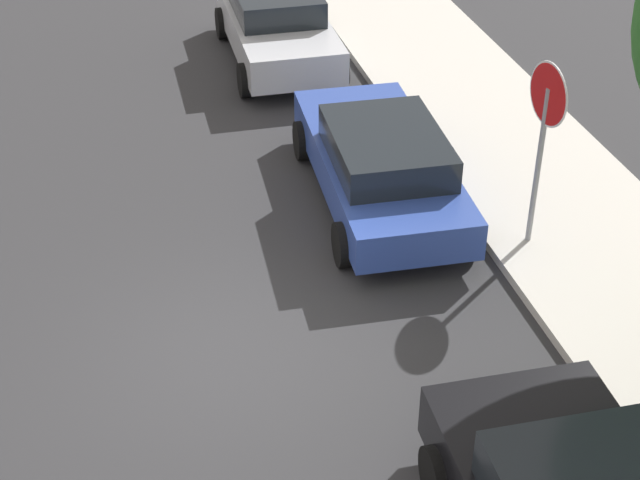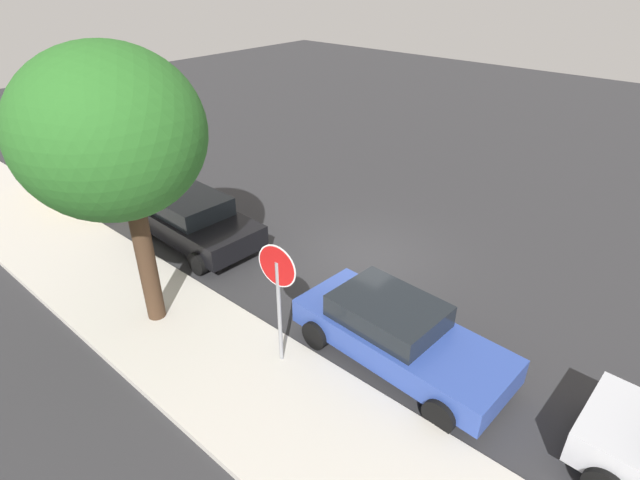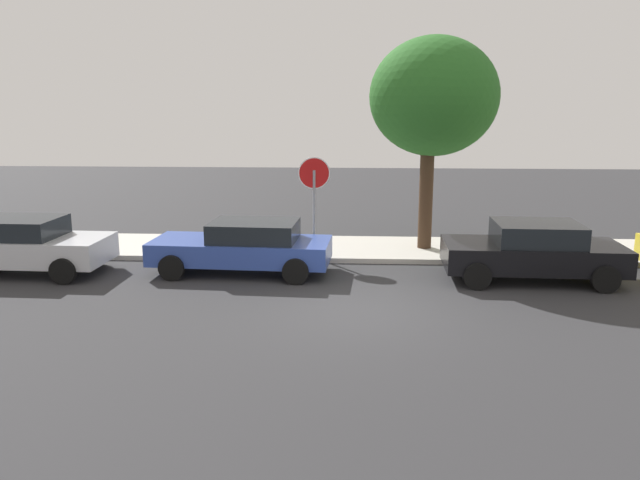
% 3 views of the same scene
% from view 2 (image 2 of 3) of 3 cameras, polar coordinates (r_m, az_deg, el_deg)
% --- Properties ---
extents(ground_plane, '(60.00, 60.00, 0.00)m').
position_cam_2_polar(ground_plane, '(14.04, 5.21, -2.05)').
color(ground_plane, '#2D2D30').
extents(sidewalk_curb, '(32.00, 2.96, 0.14)m').
position_cam_2_polar(sidewalk_curb, '(10.93, -12.32, -12.97)').
color(sidewalk_curb, beige).
rests_on(sidewalk_curb, ground_plane).
extents(stop_sign, '(0.87, 0.11, 2.83)m').
position_cam_2_polar(stop_sign, '(9.44, -4.83, -5.11)').
color(stop_sign, gray).
rests_on(stop_sign, ground_plane).
extents(parked_car_blue, '(4.62, 2.21, 1.35)m').
position_cam_2_polar(parked_car_blue, '(10.43, 8.82, -10.37)').
color(parked_car_blue, '#2D479E').
rests_on(parked_car_blue, ground_plane).
extents(parked_car_black, '(4.32, 2.22, 1.44)m').
position_cam_2_polar(parked_car_black, '(14.87, -14.22, 2.28)').
color(parked_car_black, black).
rests_on(parked_car_black, ground_plane).
extents(parked_car_yellow, '(4.53, 2.00, 1.44)m').
position_cam_2_polar(parked_car_yellow, '(18.94, -24.46, 6.52)').
color(parked_car_yellow, yellow).
rests_on(parked_car_yellow, ground_plane).
extents(street_tree_near_corner, '(3.62, 3.62, 6.13)m').
position_cam_2_polar(street_tree_near_corner, '(10.38, -22.79, 11.03)').
color(street_tree_near_corner, '#422D1E').
rests_on(street_tree_near_corner, ground_plane).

